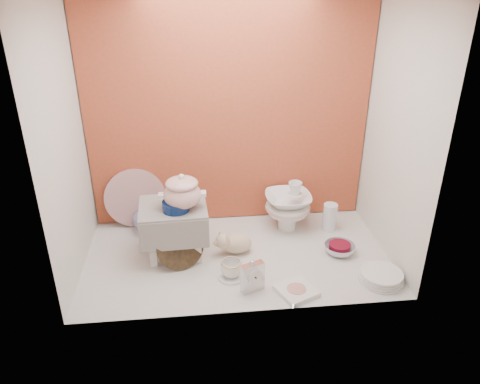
# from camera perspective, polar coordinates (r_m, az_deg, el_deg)

# --- Properties ---
(ground) EXTENTS (1.80, 1.80, 0.00)m
(ground) POSITION_cam_1_polar(r_m,az_deg,el_deg) (2.83, -0.36, -7.83)
(ground) COLOR silver
(ground) RESTS_ON ground
(niche_shell) EXTENTS (1.86, 1.03, 1.53)m
(niche_shell) POSITION_cam_1_polar(r_m,az_deg,el_deg) (2.61, -0.82, 11.64)
(niche_shell) COLOR #C53E31
(niche_shell) RESTS_ON ground
(step_stool) EXTENTS (0.40, 0.35, 0.33)m
(step_stool) POSITION_cam_1_polar(r_m,az_deg,el_deg) (2.80, -8.02, -4.66)
(step_stool) COLOR silver
(step_stool) RESTS_ON ground
(soup_tureen) EXTENTS (0.27, 0.27, 0.22)m
(soup_tureen) POSITION_cam_1_polar(r_m,az_deg,el_deg) (2.63, -7.08, 0.10)
(soup_tureen) COLOR white
(soup_tureen) RESTS_ON step_stool
(cobalt_bowl) EXTENTS (0.18, 0.18, 0.06)m
(cobalt_bowl) POSITION_cam_1_polar(r_m,az_deg,el_deg) (2.65, -7.86, -1.68)
(cobalt_bowl) COLOR #0A1D4E
(cobalt_bowl) RESTS_ON step_stool
(floral_platter) EXTENTS (0.41, 0.11, 0.40)m
(floral_platter) POSITION_cam_1_polar(r_m,az_deg,el_deg) (3.13, -12.67, -0.72)
(floral_platter) COLOR silver
(floral_platter) RESTS_ON ground
(blue_white_vase) EXTENTS (0.28, 0.28, 0.23)m
(blue_white_vase) POSITION_cam_1_polar(r_m,az_deg,el_deg) (3.10, -11.03, -2.71)
(blue_white_vase) COLOR silver
(blue_white_vase) RESTS_ON ground
(lacquer_tray) EXTENTS (0.30, 0.20, 0.27)m
(lacquer_tray) POSITION_cam_1_polar(r_m,az_deg,el_deg) (2.70, -7.31, -6.54)
(lacquer_tray) COLOR black
(lacquer_tray) RESTS_ON ground
(mantel_clock) EXTENTS (0.14, 0.09, 0.19)m
(mantel_clock) POSITION_cam_1_polar(r_m,az_deg,el_deg) (2.52, 1.53, -10.19)
(mantel_clock) COLOR silver
(mantel_clock) RESTS_ON ground
(plush_pig) EXTENTS (0.26, 0.19, 0.14)m
(plush_pig) POSITION_cam_1_polar(r_m,az_deg,el_deg) (2.83, -0.40, -6.21)
(plush_pig) COLOR #CBB08F
(plush_pig) RESTS_ON ground
(teacup_saucer) EXTENTS (0.21, 0.21, 0.01)m
(teacup_saucer) POSITION_cam_1_polar(r_m,az_deg,el_deg) (2.66, -1.07, -10.26)
(teacup_saucer) COLOR white
(teacup_saucer) RESTS_ON ground
(gold_rim_teacup) EXTENTS (0.14, 0.14, 0.09)m
(gold_rim_teacup) POSITION_cam_1_polar(r_m,az_deg,el_deg) (2.63, -1.08, -9.34)
(gold_rim_teacup) COLOR white
(gold_rim_teacup) RESTS_ON teacup_saucer
(lattice_dish) EXTENTS (0.25, 0.25, 0.03)m
(lattice_dish) POSITION_cam_1_polar(r_m,az_deg,el_deg) (2.56, 6.91, -11.91)
(lattice_dish) COLOR white
(lattice_dish) RESTS_ON ground
(dinner_plate_stack) EXTENTS (0.28, 0.28, 0.06)m
(dinner_plate_stack) POSITION_cam_1_polar(r_m,az_deg,el_deg) (2.73, 16.90, -9.88)
(dinner_plate_stack) COLOR white
(dinner_plate_stack) RESTS_ON ground
(crystal_bowl) EXTENTS (0.22, 0.22, 0.06)m
(crystal_bowl) POSITION_cam_1_polar(r_m,az_deg,el_deg) (2.91, 12.06, -6.82)
(crystal_bowl) COLOR silver
(crystal_bowl) RESTS_ON ground
(clear_glass_vase) EXTENTS (0.10, 0.10, 0.18)m
(clear_glass_vase) POSITION_cam_1_polar(r_m,az_deg,el_deg) (3.11, 10.93, -3.01)
(clear_glass_vase) COLOR silver
(clear_glass_vase) RESTS_ON ground
(porcelain_tower) EXTENTS (0.37, 0.37, 0.34)m
(porcelain_tower) POSITION_cam_1_polar(r_m,az_deg,el_deg) (3.05, 5.87, -1.64)
(porcelain_tower) COLOR white
(porcelain_tower) RESTS_ON ground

